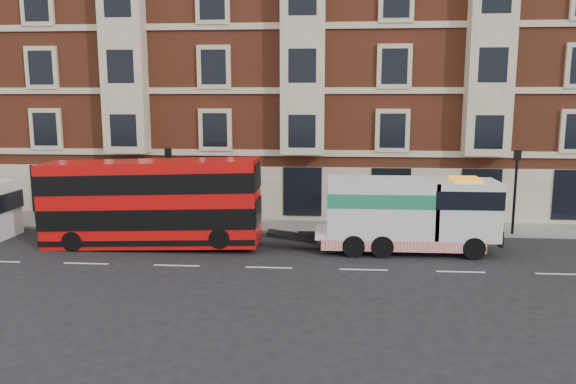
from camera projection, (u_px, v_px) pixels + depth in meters
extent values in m
plane|color=black|center=(269.00, 268.00, 23.81)|extent=(120.00, 120.00, 0.00)
cube|color=slate|center=(283.00, 226.00, 31.17)|extent=(90.00, 3.00, 0.15)
cube|color=brown|center=(300.00, 68.00, 37.01)|extent=(45.00, 12.00, 18.00)
cylinder|color=black|center=(169.00, 192.00, 29.98)|extent=(0.14, 0.14, 4.00)
cube|color=black|center=(168.00, 153.00, 29.63)|extent=(0.35, 0.15, 0.50)
cylinder|color=black|center=(515.00, 196.00, 28.68)|extent=(0.14, 0.14, 4.00)
cube|color=black|center=(517.00, 155.00, 28.32)|extent=(0.35, 0.15, 0.50)
cube|color=red|center=(151.00, 203.00, 26.78)|extent=(10.28, 2.30, 4.04)
cube|color=black|center=(152.00, 215.00, 26.88)|extent=(10.32, 2.36, 0.96)
cube|color=black|center=(150.00, 181.00, 26.60)|extent=(10.32, 2.36, 0.92)
cylinder|color=black|center=(73.00, 241.00, 26.29)|extent=(0.95, 0.29, 0.95)
cylinder|color=black|center=(91.00, 231.00, 28.33)|extent=(0.95, 0.29, 0.95)
cylinder|color=black|center=(220.00, 238.00, 25.74)|extent=(0.95, 0.29, 0.95)
cylinder|color=black|center=(228.00, 228.00, 27.78)|extent=(0.95, 0.29, 0.95)
cube|color=silver|center=(404.00, 234.00, 26.13)|extent=(8.26, 2.11, 0.28)
cube|color=silver|center=(464.00, 209.00, 25.73)|extent=(2.94, 2.30, 2.66)
cube|color=silver|center=(381.00, 207.00, 26.00)|extent=(4.96, 2.30, 2.66)
cube|color=#1B794E|center=(381.00, 197.00, 25.92)|extent=(5.00, 2.34, 0.64)
cube|color=red|center=(400.00, 240.00, 26.19)|extent=(7.34, 2.36, 0.50)
cylinder|color=black|center=(474.00, 248.00, 24.96)|extent=(1.01, 0.32, 1.01)
cylinder|color=black|center=(463.00, 237.00, 27.00)|extent=(1.01, 0.32, 1.01)
cylinder|color=black|center=(382.00, 247.00, 25.25)|extent=(1.01, 0.37, 1.01)
cylinder|color=black|center=(378.00, 235.00, 27.29)|extent=(1.01, 0.37, 1.01)
cylinder|color=black|center=(353.00, 246.00, 25.34)|extent=(1.01, 0.37, 1.01)
cylinder|color=black|center=(352.00, 235.00, 27.38)|extent=(1.01, 0.37, 1.01)
cylinder|color=black|center=(5.00, 224.00, 29.98)|extent=(0.85, 0.30, 0.85)
imported|color=#1A2234|center=(150.00, 207.00, 31.54)|extent=(0.76, 0.76, 1.78)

